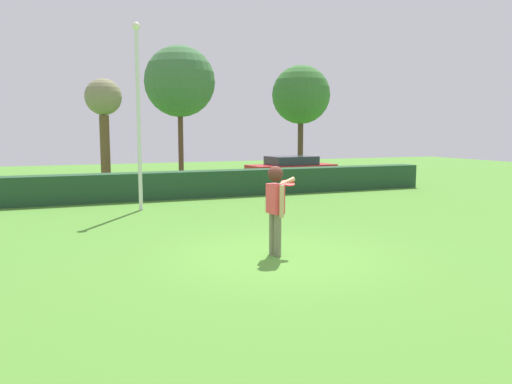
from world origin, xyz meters
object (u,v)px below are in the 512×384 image
person (276,200)px  oak_tree (180,82)px  maple_tree (104,103)px  lamppost (138,108)px  frisbee (288,183)px  parked_car_red (291,168)px  birch_tree (301,95)px

person → oak_tree: oak_tree is taller
person → maple_tree: (-1.78, 14.67, 2.56)m
person → lamppost: size_ratio=0.31×
person → frisbee: (0.38, 0.25, 0.30)m
person → parked_car_red: 14.40m
parked_car_red → birch_tree: (2.99, 4.91, 3.84)m
birch_tree → parked_car_red: bearing=-121.4°
maple_tree → oak_tree: (4.01, 2.25, 1.29)m
parked_car_red → maple_tree: bearing=167.3°
frisbee → birch_tree: 19.98m
person → maple_tree: 15.00m
person → maple_tree: maple_tree is taller
person → birch_tree: birch_tree is taller
oak_tree → frisbee: bearing=-96.4°
lamppost → birch_tree: (11.12, 10.90, 1.38)m
lamppost → maple_tree: size_ratio=1.19×
frisbee → oak_tree: (1.86, 16.67, 3.56)m
parked_car_red → lamppost: bearing=-143.6°
person → oak_tree: (2.23, 16.92, 3.85)m
lamppost → person: bearing=-77.4°
maple_tree → birch_tree: size_ratio=0.76×
lamppost → parked_car_red: lamppost is taller
oak_tree → birch_tree: size_ratio=1.09×
frisbee → lamppost: (-1.90, 6.54, 1.75)m
maple_tree → birch_tree: birch_tree is taller
parked_car_red → maple_tree: (-8.39, 1.88, 2.98)m
maple_tree → oak_tree: bearing=29.2°
frisbee → lamppost: bearing=106.2°
frisbee → parked_car_red: 14.02m
person → parked_car_red: (6.61, 12.79, -0.41)m
person → frisbee: person is taller
lamppost → maple_tree: bearing=91.9°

